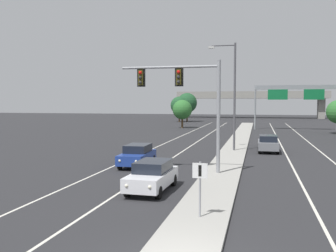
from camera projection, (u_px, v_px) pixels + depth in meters
name	position (u px, v px, depth m)	size (l,w,h in m)	color
median_island	(227.00, 163.00, 28.47)	(2.40, 110.00, 0.15)	#9E9B93
lane_stripe_oncoming_center	(184.00, 151.00, 36.36)	(0.14, 100.00, 0.01)	silver
lane_stripe_receding_center	(286.00, 154.00, 34.18)	(0.14, 100.00, 0.01)	silver
edge_stripe_left	(151.00, 150.00, 37.13)	(0.14, 100.00, 0.01)	silver
edge_stripe_right	(325.00, 155.00, 33.41)	(0.14, 100.00, 0.01)	silver
overhead_signal_mast	(187.00, 93.00, 24.37)	(6.55, 0.44, 7.20)	gray
median_sign_post	(200.00, 181.00, 14.87)	(0.60, 0.10, 2.20)	gray
street_lamp_median	(232.00, 90.00, 35.27)	(2.58, 0.28, 10.00)	#4C4C51
car_oncoming_white	(152.00, 175.00, 19.93)	(1.91, 4.51, 1.58)	silver
car_oncoming_blue	(137.00, 155.00, 27.56)	(1.91, 4.51, 1.58)	navy
car_receding_grey	(268.00, 143.00, 35.41)	(1.85, 4.48, 1.58)	slate
highway_sign_gantry	(296.00, 93.00, 62.52)	(13.28, 0.42, 7.50)	gray
overpass_bridge	(251.00, 98.00, 108.97)	(42.40, 6.40, 7.65)	gray
tree_far_left_c	(179.00, 105.00, 87.72)	(4.09, 4.09, 5.92)	#4C3823
tree_far_left_a	(182.00, 110.00, 67.52)	(3.49, 3.49, 5.05)	#4C3823
tree_far_left_b	(187.00, 103.00, 88.90)	(4.68, 4.68, 6.77)	#4C3823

